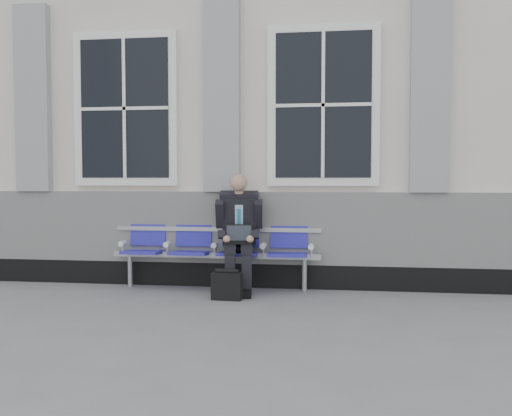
# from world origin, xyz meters

# --- Properties ---
(ground) EXTENTS (70.00, 70.00, 0.00)m
(ground) POSITION_xyz_m (0.00, 0.00, 0.00)
(ground) COLOR slate
(ground) RESTS_ON ground
(station_building) EXTENTS (14.40, 4.40, 4.49)m
(station_building) POSITION_xyz_m (-0.02, 3.47, 2.22)
(station_building) COLOR silver
(station_building) RESTS_ON ground
(bench) EXTENTS (2.60, 0.47, 0.91)m
(bench) POSITION_xyz_m (-0.96, 1.32, 0.55)
(bench) COLOR #9EA0A3
(bench) RESTS_ON ground
(businessman) EXTENTS (0.59, 0.80, 1.41)m
(businessman) POSITION_xyz_m (-0.64, 1.19, 0.77)
(businessman) COLOR black
(businessman) RESTS_ON ground
(briefcase) EXTENTS (0.35, 0.17, 0.35)m
(briefcase) POSITION_xyz_m (-0.70, 0.69, 0.16)
(briefcase) COLOR black
(briefcase) RESTS_ON ground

